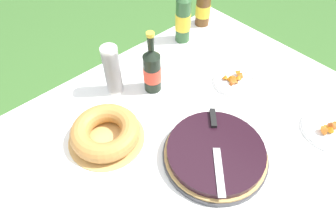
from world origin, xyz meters
TOP-DOWN VIEW (x-y plane):
  - garden_table at (0.00, 0.00)m, footprint 1.80×1.18m
  - tablecloth at (0.00, 0.00)m, footprint 1.81×1.19m
  - berry_tart at (0.10, -0.16)m, footprint 0.40×0.40m
  - serving_knife at (0.12, -0.14)m, footprint 0.27×0.29m
  - bundt_cake at (-0.16, 0.19)m, footprint 0.30×0.30m
  - cup_stack at (0.03, 0.39)m, footprint 0.07×0.07m
  - cider_bottle_green at (0.53, 0.47)m, footprint 0.08×0.08m
  - cider_bottle_amber at (0.73, 0.51)m, footprint 0.08×0.08m
  - juice_bottle_red at (0.17, 0.29)m, footprint 0.08×0.08m
  - snack_plate_near at (0.47, 0.06)m, footprint 0.20×0.20m
  - snack_plate_right at (0.53, -0.38)m, footprint 0.22×0.22m

SIDE VIEW (x-z plane):
  - garden_table at x=0.00m, z-range 0.30..1.02m
  - tablecloth at x=0.00m, z-range 0.65..0.76m
  - snack_plate_right at x=0.53m, z-range 0.70..0.76m
  - snack_plate_near at x=0.47m, z-range 0.71..0.76m
  - berry_tart at x=0.10m, z-range 0.72..0.78m
  - bundt_cake at x=-0.16m, z-range 0.72..0.80m
  - serving_knife at x=0.12m, z-range 0.78..0.79m
  - cider_bottle_amber at x=0.73m, z-range 0.68..0.98m
  - juice_bottle_red at x=0.17m, z-range 0.68..0.98m
  - cup_stack at x=0.03m, z-range 0.72..0.96m
  - cider_bottle_green at x=0.53m, z-range 0.68..1.03m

